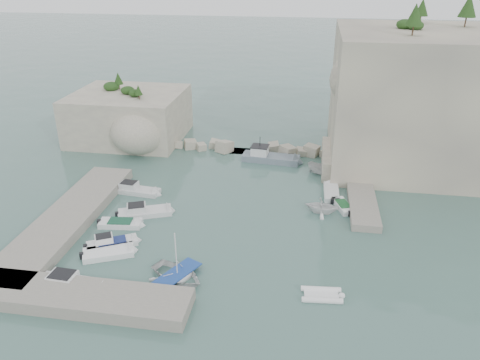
# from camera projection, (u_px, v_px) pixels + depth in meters

# --- Properties ---
(ground) EXTENTS (400.00, 400.00, 0.00)m
(ground) POSITION_uv_depth(u_px,v_px,m) (231.00, 232.00, 47.01)
(ground) COLOR #4A7067
(ground) RESTS_ON ground
(cliff_east) EXTENTS (26.00, 22.00, 17.00)m
(cliff_east) POSITION_uv_depth(u_px,v_px,m) (435.00, 99.00, 60.69)
(cliff_east) COLOR beige
(cliff_east) RESTS_ON ground
(cliff_terrace) EXTENTS (8.00, 10.00, 2.50)m
(cliff_terrace) POSITION_uv_depth(u_px,v_px,m) (353.00, 160.00, 60.73)
(cliff_terrace) COLOR beige
(cliff_terrace) RESTS_ON ground
(outcrop_west) EXTENTS (16.00, 14.00, 7.00)m
(outcrop_west) POSITION_uv_depth(u_px,v_px,m) (129.00, 116.00, 70.71)
(outcrop_west) COLOR beige
(outcrop_west) RESTS_ON ground
(quay_west) EXTENTS (5.00, 24.00, 1.10)m
(quay_west) POSITION_uv_depth(u_px,v_px,m) (67.00, 219.00, 48.30)
(quay_west) COLOR #9E9689
(quay_west) RESTS_ON ground
(quay_south) EXTENTS (18.00, 4.00, 1.10)m
(quay_south) POSITION_uv_depth(u_px,v_px,m) (79.00, 297.00, 37.02)
(quay_south) COLOR #9E9689
(quay_south) RESTS_ON ground
(ledge_east) EXTENTS (3.00, 16.00, 0.80)m
(ledge_east) POSITION_uv_depth(u_px,v_px,m) (361.00, 194.00, 53.86)
(ledge_east) COLOR #9E9689
(ledge_east) RESTS_ON ground
(breakwater) EXTENTS (28.00, 3.00, 1.40)m
(breakwater) POSITION_uv_depth(u_px,v_px,m) (251.00, 147.00, 66.52)
(breakwater) COLOR beige
(breakwater) RESTS_ON ground
(motorboat_a) EXTENTS (6.33, 2.47, 1.40)m
(motorboat_a) POSITION_uv_depth(u_px,v_px,m) (136.00, 193.00, 54.96)
(motorboat_a) COLOR silver
(motorboat_a) RESTS_ON ground
(motorboat_b) EXTENTS (6.49, 4.16, 1.40)m
(motorboat_b) POSITION_uv_depth(u_px,v_px,m) (145.00, 215.00, 50.22)
(motorboat_b) COLOR silver
(motorboat_b) RESTS_ON ground
(motorboat_c) EXTENTS (4.88, 2.22, 0.70)m
(motorboat_c) POSITION_uv_depth(u_px,v_px,m) (121.00, 226.00, 48.11)
(motorboat_c) COLOR white
(motorboat_c) RESTS_ON ground
(motorboat_d) EXTENTS (5.29, 3.81, 1.40)m
(motorboat_d) POSITION_uv_depth(u_px,v_px,m) (113.00, 246.00, 44.71)
(motorboat_d) COLOR white
(motorboat_d) RESTS_ON ground
(motorboat_e) EXTENTS (5.39, 3.92, 0.70)m
(motorboat_e) POSITION_uv_depth(u_px,v_px,m) (109.00, 255.00, 43.32)
(motorboat_e) COLOR white
(motorboat_e) RESTS_ON ground
(motorboat_f) EXTENTS (7.02, 2.44, 1.40)m
(motorboat_f) POSITION_uv_depth(u_px,v_px,m) (74.00, 288.00, 38.98)
(motorboat_f) COLOR white
(motorboat_f) RESTS_ON ground
(rowboat) EXTENTS (6.13, 5.51, 1.04)m
(rowboat) POSITION_uv_depth(u_px,v_px,m) (178.00, 278.00, 40.19)
(rowboat) COLOR white
(rowboat) RESTS_ON ground
(inflatable_dinghy) EXTENTS (3.73, 2.04, 0.44)m
(inflatable_dinghy) POSITION_uv_depth(u_px,v_px,m) (321.00, 297.00, 37.97)
(inflatable_dinghy) COLOR white
(inflatable_dinghy) RESTS_ON ground
(tender_east_a) EXTENTS (3.95, 3.51, 1.91)m
(tender_east_a) POSITION_uv_depth(u_px,v_px,m) (321.00, 213.00, 50.62)
(tender_east_a) COLOR white
(tender_east_a) RESTS_ON ground
(tender_east_b) EXTENTS (2.68, 4.23, 0.70)m
(tender_east_b) POSITION_uv_depth(u_px,v_px,m) (343.00, 208.00, 51.53)
(tender_east_b) COLOR white
(tender_east_b) RESTS_ON ground
(tender_east_c) EXTENTS (1.79, 5.24, 0.70)m
(tender_east_c) POSITION_uv_depth(u_px,v_px,m) (331.00, 194.00, 54.64)
(tender_east_c) COLOR silver
(tender_east_c) RESTS_ON ground
(tender_east_d) EXTENTS (4.61, 3.25, 1.67)m
(tender_east_d) POSITION_uv_depth(u_px,v_px,m) (323.00, 175.00, 59.50)
(tender_east_d) COLOR silver
(tender_east_d) RESTS_ON ground
(work_boat) EXTENTS (8.65, 3.29, 2.20)m
(work_boat) POSITION_uv_depth(u_px,v_px,m) (271.00, 161.00, 63.62)
(work_boat) COLOR slate
(work_boat) RESTS_ON ground
(rowboat_mast) EXTENTS (0.10, 0.10, 4.20)m
(rowboat_mast) POSITION_uv_depth(u_px,v_px,m) (176.00, 252.00, 39.07)
(rowboat_mast) COLOR white
(rowboat_mast) RESTS_ON rowboat
(vegetation) EXTENTS (53.48, 13.88, 13.40)m
(vegetation) POSITION_uv_depth(u_px,v_px,m) (403.00, 21.00, 58.67)
(vegetation) COLOR #1E4219
(vegetation) RESTS_ON ground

